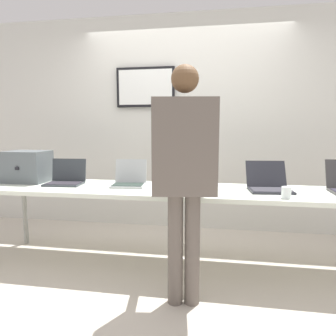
{
  "coord_description": "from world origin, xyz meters",
  "views": [
    {
      "loc": [
        0.41,
        -2.72,
        1.28
      ],
      "look_at": [
        -0.03,
        -0.04,
        0.93
      ],
      "focal_mm": 32.3,
      "sensor_mm": 36.0,
      "label": 1
    }
  ],
  "objects_px": {
    "workbench": "(172,193)",
    "laptop_station_3": "(269,184)",
    "coffee_mug": "(286,193)",
    "laptop_station_0": "(66,178)",
    "person": "(184,164)",
    "laptop_station_1": "(129,180)",
    "laptop_station_2": "(197,182)",
    "equipment_box": "(27,166)"
  },
  "relations": [
    {
      "from": "workbench",
      "to": "laptop_station_3",
      "type": "xyz_separation_m",
      "value": [
        0.87,
        0.07,
        0.1
      ]
    },
    {
      "from": "equipment_box",
      "to": "laptop_station_2",
      "type": "distance_m",
      "value": 1.77
    },
    {
      "from": "laptop_station_1",
      "to": "coffee_mug",
      "type": "relative_size",
      "value": 3.54
    },
    {
      "from": "laptop_station_2",
      "to": "coffee_mug",
      "type": "distance_m",
      "value": 0.8
    },
    {
      "from": "workbench",
      "to": "person",
      "type": "bearing_deg",
      "value": -73.61
    },
    {
      "from": "equipment_box",
      "to": "laptop_station_0",
      "type": "height_order",
      "value": "equipment_box"
    },
    {
      "from": "workbench",
      "to": "laptop_station_0",
      "type": "xyz_separation_m",
      "value": [
        -1.08,
        0.05,
        0.1
      ]
    },
    {
      "from": "laptop_station_2",
      "to": "laptop_station_3",
      "type": "distance_m",
      "value": 0.64
    },
    {
      "from": "workbench",
      "to": "person",
      "type": "relative_size",
      "value": 2.1
    },
    {
      "from": "workbench",
      "to": "coffee_mug",
      "type": "distance_m",
      "value": 0.99
    },
    {
      "from": "laptop_station_3",
      "to": "coffee_mug",
      "type": "height_order",
      "value": "laptop_station_3"
    },
    {
      "from": "workbench",
      "to": "coffee_mug",
      "type": "height_order",
      "value": "coffee_mug"
    },
    {
      "from": "laptop_station_1",
      "to": "coffee_mug",
      "type": "bearing_deg",
      "value": -13.36
    },
    {
      "from": "coffee_mug",
      "to": "laptop_station_3",
      "type": "bearing_deg",
      "value": 104.79
    },
    {
      "from": "laptop_station_0",
      "to": "laptop_station_1",
      "type": "xyz_separation_m",
      "value": [
        0.65,
        0.03,
        -0.0
      ]
    },
    {
      "from": "workbench",
      "to": "laptop_station_3",
      "type": "distance_m",
      "value": 0.88
    },
    {
      "from": "person",
      "to": "laptop_station_0",
      "type": "bearing_deg",
      "value": 151.95
    },
    {
      "from": "workbench",
      "to": "coffee_mug",
      "type": "relative_size",
      "value": 38.05
    },
    {
      "from": "laptop_station_0",
      "to": "equipment_box",
      "type": "bearing_deg",
      "value": 172.5
    },
    {
      "from": "laptop_station_2",
      "to": "laptop_station_3",
      "type": "relative_size",
      "value": 0.97
    },
    {
      "from": "laptop_station_0",
      "to": "laptop_station_3",
      "type": "xyz_separation_m",
      "value": [
        1.95,
        0.02,
        0.0
      ]
    },
    {
      "from": "person",
      "to": "coffee_mug",
      "type": "distance_m",
      "value": 0.9
    },
    {
      "from": "laptop_station_1",
      "to": "laptop_station_2",
      "type": "relative_size",
      "value": 0.84
    },
    {
      "from": "workbench",
      "to": "coffee_mug",
      "type": "xyz_separation_m",
      "value": [
        0.96,
        -0.25,
        0.09
      ]
    },
    {
      "from": "laptop_station_1",
      "to": "laptop_station_3",
      "type": "xyz_separation_m",
      "value": [
        1.3,
        -0.01,
        0.0
      ]
    },
    {
      "from": "workbench",
      "to": "laptop_station_0",
      "type": "height_order",
      "value": "laptop_station_0"
    },
    {
      "from": "person",
      "to": "coffee_mug",
      "type": "xyz_separation_m",
      "value": [
        0.77,
        0.37,
        -0.26
      ]
    },
    {
      "from": "laptop_station_2",
      "to": "laptop_station_1",
      "type": "bearing_deg",
      "value": 179.83
    },
    {
      "from": "laptop_station_3",
      "to": "person",
      "type": "height_order",
      "value": "person"
    },
    {
      "from": "person",
      "to": "laptop_station_2",
      "type": "bearing_deg",
      "value": 86.34
    },
    {
      "from": "equipment_box",
      "to": "laptop_station_0",
      "type": "distance_m",
      "value": 0.47
    },
    {
      "from": "equipment_box",
      "to": "person",
      "type": "xyz_separation_m",
      "value": [
        1.72,
        -0.73,
        0.15
      ]
    },
    {
      "from": "laptop_station_1",
      "to": "laptop_station_2",
      "type": "distance_m",
      "value": 0.66
    },
    {
      "from": "laptop_station_1",
      "to": "laptop_station_3",
      "type": "bearing_deg",
      "value": -0.43
    },
    {
      "from": "workbench",
      "to": "laptop_station_3",
      "type": "relative_size",
      "value": 8.75
    },
    {
      "from": "laptop_station_0",
      "to": "laptop_station_2",
      "type": "height_order",
      "value": "laptop_station_0"
    },
    {
      "from": "laptop_station_0",
      "to": "person",
      "type": "distance_m",
      "value": 1.45
    },
    {
      "from": "workbench",
      "to": "laptop_station_0",
      "type": "distance_m",
      "value": 1.09
    },
    {
      "from": "laptop_station_0",
      "to": "person",
      "type": "bearing_deg",
      "value": -28.05
    },
    {
      "from": "workbench",
      "to": "person",
      "type": "height_order",
      "value": "person"
    },
    {
      "from": "workbench",
      "to": "equipment_box",
      "type": "distance_m",
      "value": 1.56
    },
    {
      "from": "workbench",
      "to": "laptop_station_3",
      "type": "bearing_deg",
      "value": 4.58
    }
  ]
}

